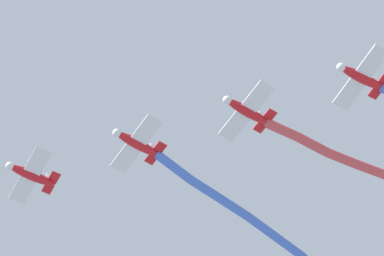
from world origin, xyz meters
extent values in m
ellipsoid|color=red|center=(-5.67, 1.19, 68.08)|extent=(4.36, 2.97, 0.92)
sphere|color=white|center=(-3.80, 2.23, 68.08)|extent=(1.06, 1.06, 0.78)
ellipsoid|color=black|center=(-5.18, 1.46, 68.42)|extent=(1.27, 1.08, 0.49)
cube|color=white|center=(-5.54, 1.27, 67.96)|extent=(4.48, 6.44, 0.12)
cube|color=red|center=(-7.31, 0.28, 68.16)|extent=(1.98, 2.64, 0.10)
cube|color=white|center=(-7.24, 0.33, 68.64)|extent=(0.95, 0.60, 1.26)
ellipsoid|color=red|center=(-15.32, 4.36, 68.33)|extent=(4.23, 3.24, 0.92)
sphere|color=white|center=(-13.54, 5.55, 68.33)|extent=(1.08, 1.08, 0.78)
ellipsoid|color=black|center=(-14.86, 4.67, 68.67)|extent=(1.27, 1.13, 0.49)
cube|color=white|center=(-15.20, 4.45, 68.21)|extent=(4.88, 6.26, 0.12)
cube|color=red|center=(-16.89, 3.32, 68.41)|extent=(2.12, 2.59, 0.10)
cube|color=white|center=(-16.81, 3.37, 68.89)|extent=(0.91, 0.67, 1.26)
cylinder|color=#4C75DB|center=(-18.58, 2.01, 67.99)|extent=(3.46, 2.88, 1.48)
cylinder|color=#4C75DB|center=(-21.20, 0.06, 67.52)|extent=(3.01, 2.34, 1.27)
cylinder|color=#4C75DB|center=(-23.81, -1.93, 67.35)|extent=(3.32, 2.94, 0.89)
cylinder|color=#4C75DB|center=(-26.50, -4.28, 67.41)|extent=(3.18, 3.01, 0.90)
cylinder|color=#4C75DB|center=(-29.14, -6.72, 67.45)|extent=(3.25, 3.08, 0.84)
sphere|color=#4C75DB|center=(-17.18, 3.12, 68.28)|extent=(0.82, 0.82, 0.82)
sphere|color=#4C75DB|center=(-19.98, 0.89, 67.71)|extent=(0.82, 0.82, 0.82)
sphere|color=#4C75DB|center=(-22.41, -0.77, 67.33)|extent=(0.82, 0.82, 0.82)
sphere|color=#4C75DB|center=(-25.20, -3.08, 67.38)|extent=(0.82, 0.82, 0.82)
sphere|color=#4C75DB|center=(-27.80, -5.49, 67.44)|extent=(0.82, 0.82, 0.82)
sphere|color=#4C75DB|center=(-30.49, -7.96, 67.46)|extent=(0.82, 0.82, 0.82)
ellipsoid|color=red|center=(-24.98, 7.54, 68.58)|extent=(4.24, 3.22, 0.92)
sphere|color=white|center=(-23.19, 8.71, 68.58)|extent=(1.08, 1.08, 0.78)
ellipsoid|color=black|center=(-24.51, 7.84, 68.92)|extent=(1.27, 1.12, 0.49)
cube|color=white|center=(-24.85, 7.62, 68.46)|extent=(4.85, 6.28, 0.12)
cube|color=red|center=(-26.55, 6.50, 68.66)|extent=(2.11, 2.59, 0.10)
cube|color=white|center=(-26.47, 6.55, 69.14)|extent=(0.92, 0.66, 1.26)
cylinder|color=#DB4C4C|center=(-28.16, 5.62, 68.52)|extent=(3.03, 2.15, 0.89)
cylinder|color=#DB4C4C|center=(-30.85, 4.09, 68.48)|extent=(3.23, 2.41, 0.93)
cylinder|color=#DB4C4C|center=(-33.57, 2.58, 68.52)|extent=(3.12, 2.13, 1.02)
cylinder|color=#DB4C4C|center=(-36.53, 1.11, 68.70)|extent=(3.66, 2.36, 1.13)
sphere|color=#DB4C4C|center=(-26.85, 6.31, 68.53)|extent=(0.87, 0.87, 0.87)
sphere|color=#DB4C4C|center=(-29.47, 4.93, 68.51)|extent=(0.87, 0.87, 0.87)
sphere|color=#DB4C4C|center=(-32.23, 3.25, 68.46)|extent=(0.87, 0.87, 0.87)
sphere|color=#DB4C4C|center=(-34.92, 1.90, 68.59)|extent=(0.87, 0.87, 0.87)
ellipsoid|color=red|center=(-34.63, 10.71, 68.83)|extent=(4.36, 2.96, 0.92)
sphere|color=white|center=(-32.76, 11.74, 68.83)|extent=(1.06, 1.06, 0.78)
ellipsoid|color=black|center=(-34.14, 10.98, 69.17)|extent=(1.27, 1.07, 0.49)
cube|color=white|center=(-34.50, 10.78, 68.71)|extent=(4.48, 6.44, 0.12)
cube|color=red|center=(-36.28, 9.80, 68.91)|extent=(1.98, 2.64, 0.10)
cube|color=white|center=(-36.20, 9.84, 69.39)|extent=(0.95, 0.60, 1.26)
sphere|color=#4C75DB|center=(-36.59, 9.63, 68.78)|extent=(0.82, 0.82, 0.82)
camera|label=1|loc=(-20.42, 48.55, 2.85)|focal=83.70mm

